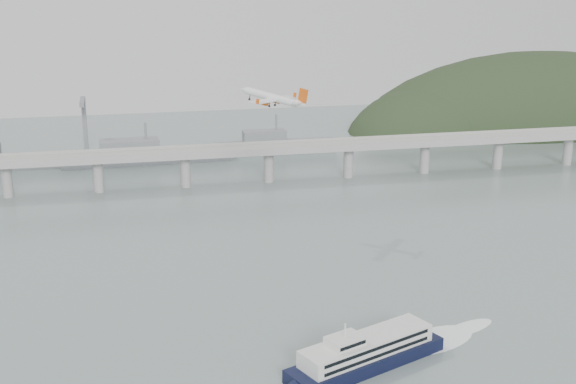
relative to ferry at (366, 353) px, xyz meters
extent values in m
plane|color=slate|center=(-7.83, 27.44, -4.79)|extent=(900.00, 900.00, 0.00)
cube|color=#999996|center=(-7.83, 227.44, 15.21)|extent=(800.00, 22.00, 2.20)
cube|color=#999996|center=(-7.83, 216.94, 17.21)|extent=(800.00, 0.60, 1.80)
cube|color=#999996|center=(-7.83, 237.94, 17.21)|extent=(800.00, 0.60, 1.80)
cylinder|color=#999996|center=(-137.83, 227.44, 4.71)|extent=(6.00, 6.00, 21.00)
cylinder|color=#999996|center=(-87.83, 227.44, 4.71)|extent=(6.00, 6.00, 21.00)
cylinder|color=#999996|center=(-37.83, 227.44, 4.71)|extent=(6.00, 6.00, 21.00)
cylinder|color=#999996|center=(12.17, 227.44, 4.71)|extent=(6.00, 6.00, 21.00)
cylinder|color=#999996|center=(62.17, 227.44, 4.71)|extent=(6.00, 6.00, 21.00)
cylinder|color=#999996|center=(112.17, 227.44, 4.71)|extent=(6.00, 6.00, 21.00)
cylinder|color=#999996|center=(162.17, 227.44, 4.71)|extent=(6.00, 6.00, 21.00)
cylinder|color=#999996|center=(212.17, 227.44, 4.71)|extent=(6.00, 6.00, 21.00)
ellipsoid|color=#1F2E19|center=(262.17, 357.44, -22.79)|extent=(320.00, 150.00, 156.00)
ellipsoid|color=#1F2E19|center=(167.17, 347.44, -16.79)|extent=(140.00, 110.00, 96.00)
cube|color=slate|center=(-57.83, 292.44, -0.79)|extent=(110.55, 21.43, 8.00)
cube|color=slate|center=(-68.83, 292.44, 7.21)|extent=(39.01, 16.73, 8.00)
cylinder|color=slate|center=(-57.83, 292.44, 15.21)|extent=(1.60, 1.60, 14.00)
cube|color=slate|center=(32.17, 302.44, -0.79)|extent=(85.00, 13.60, 8.00)
cube|color=slate|center=(23.67, 302.44, 7.21)|extent=(29.75, 11.90, 8.00)
cylinder|color=slate|center=(32.17, 302.44, 15.21)|extent=(1.60, 1.60, 14.00)
cube|color=slate|center=(-97.83, 327.44, 15.21)|extent=(3.00, 3.00, 40.00)
cube|color=slate|center=(-97.83, 317.44, 33.21)|extent=(3.00, 28.00, 3.00)
cube|color=black|center=(0.00, 0.00, -2.52)|extent=(57.71, 34.47, 4.55)
cube|color=silver|center=(0.00, 0.00, 2.59)|extent=(48.44, 28.87, 5.68)
cube|color=black|center=(2.21, -5.30, 4.07)|extent=(39.94, 16.79, 1.14)
cube|color=black|center=(2.21, -5.30, 1.34)|extent=(39.94, 16.79, 1.14)
cube|color=black|center=(-2.21, 5.30, 4.07)|extent=(39.94, 16.79, 1.14)
cube|color=black|center=(-2.21, 5.30, 1.34)|extent=(39.94, 16.79, 1.14)
cube|color=silver|center=(-8.39, -3.50, 6.91)|extent=(13.55, 11.72, 2.96)
cube|color=black|center=(-6.84, -7.22, 6.91)|extent=(9.49, 4.06, 1.14)
cylinder|color=silver|center=(-8.39, -3.50, 10.55)|extent=(0.74, 0.74, 4.55)
ellipsoid|color=white|center=(29.38, 12.25, -4.74)|extent=(36.51, 27.71, 0.23)
ellipsoid|color=white|center=(44.06, 18.38, -4.74)|extent=(25.81, 17.00, 0.23)
cylinder|color=white|center=(-5.23, 129.27, 62.92)|extent=(21.40, 22.03, 7.48)
cone|color=white|center=(-16.39, 139.71, 65.21)|extent=(5.53, 5.52, 4.04)
cone|color=white|center=(6.33, 118.48, 61.03)|extent=(6.27, 6.08, 4.18)
cube|color=white|center=(-4.68, 128.68, 61.82)|extent=(25.74, 27.39, 2.75)
cube|color=white|center=(5.74, 119.09, 61.84)|extent=(10.10, 10.61, 1.30)
cube|color=#C74D0D|center=(6.89, 118.24, 64.84)|extent=(4.27, 3.58, 6.86)
cylinder|color=#C74D0D|center=(-2.33, 133.65, 60.43)|extent=(4.62, 4.66, 2.81)
cylinder|color=black|center=(-3.79, 135.01, 60.73)|extent=(2.00, 1.94, 2.25)
cube|color=white|center=(-2.19, 133.58, 61.38)|extent=(2.07, 1.88, 1.52)
cylinder|color=#C74D0D|center=(-9.51, 125.85, 60.98)|extent=(4.62, 4.66, 2.81)
cylinder|color=black|center=(-10.97, 127.22, 61.28)|extent=(2.00, 1.94, 2.25)
cube|color=white|center=(-9.37, 125.79, 61.93)|extent=(2.07, 1.88, 1.52)
cylinder|color=black|center=(-3.23, 130.64, 59.98)|extent=(0.82, 0.64, 2.36)
cylinder|color=black|center=(-3.38, 130.70, 58.93)|extent=(1.18, 1.07, 1.23)
cylinder|color=black|center=(-6.62, 126.95, 60.24)|extent=(0.82, 0.64, 2.36)
cylinder|color=black|center=(-6.78, 127.02, 59.19)|extent=(1.18, 1.07, 1.23)
cylinder|color=black|center=(-13.99, 137.27, 61.97)|extent=(0.82, 0.64, 2.36)
cylinder|color=black|center=(-14.14, 137.34, 60.92)|extent=(1.18, 1.07, 1.23)
cube|color=#C74D0D|center=(7.99, 139.36, 61.83)|extent=(1.58, 1.33, 2.53)
cube|color=#C74D0D|center=(-14.22, 115.25, 63.53)|extent=(1.58, 1.33, 2.53)
camera|label=1|loc=(-72.92, -213.47, 119.45)|focal=48.00mm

